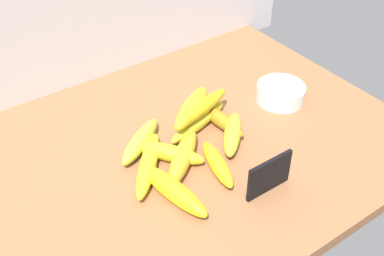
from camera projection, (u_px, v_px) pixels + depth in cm
name	position (u px, v px, depth cm)	size (l,w,h in cm)	color
counter_top	(173.00, 156.00, 110.55)	(110.00, 76.00, 3.00)	brown
chalkboard_sign	(269.00, 176.00, 97.84)	(11.00, 1.80, 8.40)	black
fruit_bowl	(281.00, 93.00, 124.18)	(12.48, 12.48, 4.31)	silver
banana_0	(217.00, 164.00, 103.88)	(15.15, 3.44, 3.44)	yellow
banana_1	(140.00, 141.00, 109.46)	(16.74, 3.91, 3.91)	#BACA34
banana_2	(220.00, 119.00, 116.12)	(16.45, 3.62, 3.62)	olive
banana_3	(198.00, 122.00, 115.39)	(19.81, 3.45, 3.45)	gold
banana_4	(232.00, 134.00, 111.48)	(15.81, 3.88, 3.88)	gold
banana_5	(148.00, 165.00, 103.54)	(20.71, 3.65, 3.65)	yellow
banana_6	(168.00, 153.00, 106.37)	(16.73, 3.88, 3.88)	gold
banana_7	(173.00, 190.00, 97.21)	(19.06, 4.25, 4.25)	yellow
banana_8	(183.00, 157.00, 105.09)	(18.59, 4.11, 4.11)	gold
banana_9	(201.00, 108.00, 113.86)	(19.63, 3.45, 3.45)	gold
banana_10	(191.00, 108.00, 113.51)	(17.33, 4.15, 4.15)	yellow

